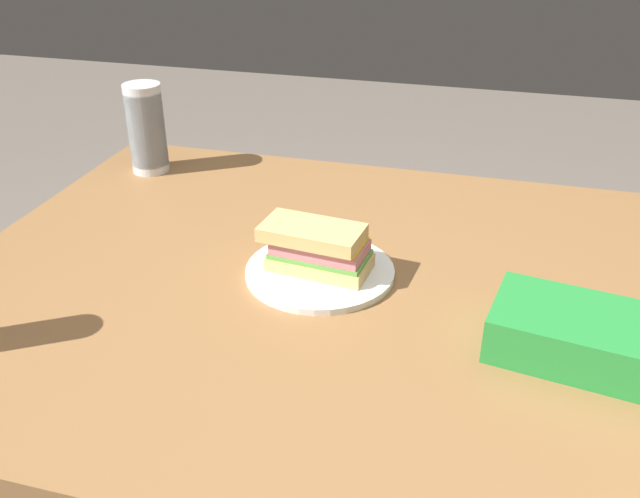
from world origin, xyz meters
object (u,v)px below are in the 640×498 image
dining_table (373,329)px  plastic_cup_stack (146,128)px  paper_plate (320,271)px  chip_bag (574,334)px  sandwich (318,248)px

dining_table → plastic_cup_stack: size_ratio=7.27×
dining_table → paper_plate: paper_plate is taller
chip_bag → dining_table: bearing=170.2°
dining_table → sandwich: 0.18m
sandwich → chip_bag: (-0.41, 0.12, -0.02)m
paper_plate → sandwich: sandwich is taller
paper_plate → plastic_cup_stack: 0.62m
dining_table → plastic_cup_stack: bearing=-31.1°
sandwich → plastic_cup_stack: size_ratio=0.94×
plastic_cup_stack → paper_plate: bearing=145.1°
dining_table → plastic_cup_stack: (0.60, -0.36, 0.19)m
plastic_cup_stack → sandwich: bearing=144.8°
sandwich → plastic_cup_stack: (0.50, -0.35, 0.05)m
chip_bag → paper_plate: bearing=173.0°
paper_plate → plastic_cup_stack: plastic_cup_stack is taller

